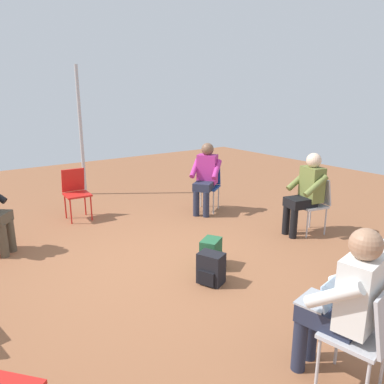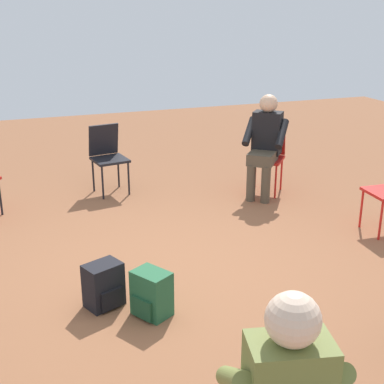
{
  "view_description": "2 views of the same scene",
  "coord_description": "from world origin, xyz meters",
  "px_view_note": "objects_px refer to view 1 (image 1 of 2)",
  "views": [
    {
      "loc": [
        3.75,
        -2.16,
        2.11
      ],
      "look_at": [
        0.24,
        0.37,
        0.94
      ],
      "focal_mm": 35.0,
      "sensor_mm": 36.0,
      "label": 1
    },
    {
      "loc": [
        1.35,
        3.99,
        2.26
      ],
      "look_at": [
        0.04,
        0.34,
        0.89
      ],
      "focal_mm": 50.0,
      "sensor_mm": 36.0,
      "label": 2
    }
  ],
  "objects_px": {
    "chair_east": "(366,332)",
    "backpack_by_empty_chair": "(211,255)",
    "person_in_magenta": "(206,174)",
    "chair_northwest": "(208,183)",
    "backpack_near_laptop_user": "(211,270)",
    "person_with_laptop": "(344,298)",
    "chair_north": "(314,201)",
    "chair_west": "(76,190)",
    "person_in_olive": "(306,190)"
  },
  "relations": [
    {
      "from": "chair_east",
      "to": "backpack_by_empty_chair",
      "type": "distance_m",
      "value": 2.26
    },
    {
      "from": "chair_east",
      "to": "person_in_magenta",
      "type": "distance_m",
      "value": 4.32
    },
    {
      "from": "chair_northwest",
      "to": "backpack_near_laptop_user",
      "type": "distance_m",
      "value": 2.78
    },
    {
      "from": "person_with_laptop",
      "to": "backpack_near_laptop_user",
      "type": "distance_m",
      "value": 1.8
    },
    {
      "from": "chair_north",
      "to": "backpack_by_empty_chair",
      "type": "distance_m",
      "value": 2.05
    },
    {
      "from": "backpack_near_laptop_user",
      "to": "person_in_magenta",
      "type": "bearing_deg",
      "value": 143.58
    },
    {
      "from": "chair_east",
      "to": "backpack_by_empty_chair",
      "type": "xyz_separation_m",
      "value": [
        -2.2,
        0.39,
        -0.34
      ]
    },
    {
      "from": "chair_northwest",
      "to": "person_in_magenta",
      "type": "distance_m",
      "value": 0.26
    },
    {
      "from": "chair_east",
      "to": "chair_northwest",
      "type": "bearing_deg",
      "value": 55.12
    },
    {
      "from": "person_in_magenta",
      "to": "backpack_by_empty_chair",
      "type": "height_order",
      "value": "person_in_magenta"
    },
    {
      "from": "backpack_near_laptop_user",
      "to": "chair_northwest",
      "type": "bearing_deg",
      "value": 142.51
    },
    {
      "from": "person_in_magenta",
      "to": "backpack_by_empty_chair",
      "type": "distance_m",
      "value": 2.26
    },
    {
      "from": "chair_northwest",
      "to": "chair_east",
      "type": "height_order",
      "value": "same"
    },
    {
      "from": "backpack_by_empty_chair",
      "to": "chair_west",
      "type": "bearing_deg",
      "value": -165.83
    },
    {
      "from": "chair_east",
      "to": "backpack_near_laptop_user",
      "type": "bearing_deg",
      "value": 75.0
    },
    {
      "from": "backpack_near_laptop_user",
      "to": "backpack_by_empty_chair",
      "type": "relative_size",
      "value": 1.0
    },
    {
      "from": "person_in_olive",
      "to": "chair_northwest",
      "type": "bearing_deg",
      "value": 26.02
    },
    {
      "from": "chair_northwest",
      "to": "backpack_by_empty_chair",
      "type": "xyz_separation_m",
      "value": [
        1.87,
        -1.43,
        -0.34
      ]
    },
    {
      "from": "chair_northwest",
      "to": "backpack_near_laptop_user",
      "type": "relative_size",
      "value": 2.36
    },
    {
      "from": "backpack_near_laptop_user",
      "to": "backpack_by_empty_chair",
      "type": "height_order",
      "value": "same"
    },
    {
      "from": "chair_north",
      "to": "chair_west",
      "type": "bearing_deg",
      "value": 57.22
    },
    {
      "from": "person_with_laptop",
      "to": "person_in_magenta",
      "type": "distance_m",
      "value": 4.18
    },
    {
      "from": "chair_northwest",
      "to": "backpack_near_laptop_user",
      "type": "height_order",
      "value": "chair_northwest"
    },
    {
      "from": "chair_west",
      "to": "backpack_by_empty_chair",
      "type": "relative_size",
      "value": 2.36
    },
    {
      "from": "chair_northwest",
      "to": "backpack_by_empty_chair",
      "type": "relative_size",
      "value": 2.36
    },
    {
      "from": "chair_west",
      "to": "chair_northwest",
      "type": "xyz_separation_m",
      "value": [
        0.92,
        2.13,
        0.0
      ]
    },
    {
      "from": "person_in_magenta",
      "to": "chair_north",
      "type": "bearing_deg",
      "value": 167.01
    },
    {
      "from": "chair_north",
      "to": "backpack_near_laptop_user",
      "type": "relative_size",
      "value": 2.36
    },
    {
      "from": "person_in_magenta",
      "to": "person_with_laptop",
      "type": "bearing_deg",
      "value": 120.24
    },
    {
      "from": "person_with_laptop",
      "to": "chair_west",
      "type": "bearing_deg",
      "value": 82.52
    },
    {
      "from": "chair_west",
      "to": "person_in_magenta",
      "type": "height_order",
      "value": "person_in_magenta"
    },
    {
      "from": "person_in_magenta",
      "to": "backpack_near_laptop_user",
      "type": "bearing_deg",
      "value": 108.06
    },
    {
      "from": "chair_northwest",
      "to": "person_in_magenta",
      "type": "height_order",
      "value": "person_in_magenta"
    },
    {
      "from": "chair_north",
      "to": "backpack_near_laptop_user",
      "type": "bearing_deg",
      "value": 111.14
    },
    {
      "from": "backpack_by_empty_chair",
      "to": "person_in_olive",
      "type": "bearing_deg",
      "value": 91.65
    },
    {
      "from": "person_with_laptop",
      "to": "backpack_near_laptop_user",
      "type": "relative_size",
      "value": 3.44
    },
    {
      "from": "backpack_near_laptop_user",
      "to": "chair_west",
      "type": "bearing_deg",
      "value": -171.74
    },
    {
      "from": "chair_north",
      "to": "chair_east",
      "type": "bearing_deg",
      "value": 145.31
    },
    {
      "from": "backpack_by_empty_chair",
      "to": "backpack_near_laptop_user",
      "type": "bearing_deg",
      "value": -38.16
    },
    {
      "from": "person_with_laptop",
      "to": "chair_northwest",
      "type": "bearing_deg",
      "value": 53.83
    },
    {
      "from": "chair_northwest",
      "to": "person_with_laptop",
      "type": "distance_m",
      "value": 4.33
    },
    {
      "from": "chair_north",
      "to": "person_with_laptop",
      "type": "bearing_deg",
      "value": 142.72
    },
    {
      "from": "chair_east",
      "to": "person_with_laptop",
      "type": "height_order",
      "value": "person_with_laptop"
    },
    {
      "from": "chair_northwest",
      "to": "person_in_magenta",
      "type": "bearing_deg",
      "value": 90.0
    },
    {
      "from": "chair_east",
      "to": "backpack_by_empty_chair",
      "type": "bearing_deg",
      "value": 69.14
    },
    {
      "from": "person_in_olive",
      "to": "backpack_by_empty_chair",
      "type": "distance_m",
      "value": 1.94
    },
    {
      "from": "chair_northwest",
      "to": "person_in_olive",
      "type": "height_order",
      "value": "person_in_olive"
    },
    {
      "from": "person_in_olive",
      "to": "backpack_near_laptop_user",
      "type": "distance_m",
      "value": 2.21
    },
    {
      "from": "person_with_laptop",
      "to": "person_in_magenta",
      "type": "bearing_deg",
      "value": 54.94
    },
    {
      "from": "person_in_olive",
      "to": "backpack_by_empty_chair",
      "type": "relative_size",
      "value": 3.44
    }
  ]
}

